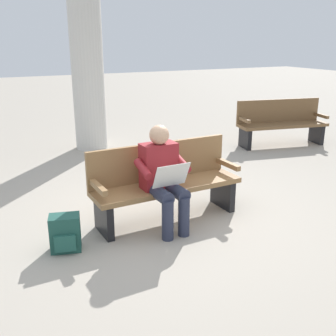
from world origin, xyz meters
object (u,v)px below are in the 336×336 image
object	(u,v)px
person_seated	(163,175)
bench_far	(281,122)
backpack	(65,234)
support_pillar	(87,55)
bench_near	(165,181)

from	to	relation	value
person_seated	bench_far	distance (m)	4.43
backpack	support_pillar	distance (m)	4.38
bench_far	support_pillar	bearing A→B (deg)	-11.16
backpack	support_pillar	bearing A→B (deg)	-110.15
bench_near	bench_far	size ratio (longest dim) A/B	0.98
person_seated	backpack	xyz separation A→B (m)	(1.13, 0.03, -0.44)
bench_near	person_seated	bearing A→B (deg)	58.57
bench_near	backpack	bearing A→B (deg)	10.17
bench_near	bench_far	world-z (taller)	same
person_seated	backpack	world-z (taller)	person_seated
person_seated	support_pillar	size ratio (longest dim) A/B	0.33
person_seated	support_pillar	xyz separation A→B (m)	(-0.28, -3.81, 1.14)
bench_far	person_seated	bearing A→B (deg)	43.55
person_seated	backpack	distance (m)	1.21
person_seated	bench_far	xyz separation A→B (m)	(-3.77, -2.33, -0.17)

